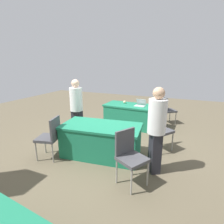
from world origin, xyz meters
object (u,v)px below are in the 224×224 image
at_px(chair_tucked_right, 160,127).
at_px(chair_aisle, 167,109).
at_px(table_mid_left, 101,140).
at_px(chair_near_front, 50,135).
at_px(person_presenter, 77,106).
at_px(person_attendee_browsing, 157,127).
at_px(table_foreground, 133,116).
at_px(chair_tucked_left, 130,154).
at_px(laptop_silver, 140,105).
at_px(scissors_red, 149,106).
at_px(yarn_ball, 125,102).

height_order(chair_tucked_right, chair_aisle, chair_tucked_right).
height_order(table_mid_left, chair_tucked_right, chair_tucked_right).
xyz_separation_m(chair_near_front, person_presenter, (0.10, -1.19, 0.37)).
relative_size(table_mid_left, chair_near_front, 1.97).
bearing_deg(person_attendee_browsing, table_foreground, -2.37).
relative_size(chair_tucked_left, chair_tucked_right, 1.00).
bearing_deg(person_attendee_browsing, chair_tucked_left, 118.68).
distance_m(table_foreground, laptop_silver, 0.46).
height_order(person_presenter, scissors_red, person_presenter).
distance_m(table_mid_left, chair_near_front, 1.12).
height_order(chair_aisle, person_attendee_browsing, person_attendee_browsing).
xyz_separation_m(chair_tucked_right, person_presenter, (2.22, 0.22, 0.35)).
height_order(chair_tucked_left, person_presenter, person_presenter).
height_order(table_mid_left, laptop_silver, laptop_silver).
xyz_separation_m(chair_tucked_left, person_presenter, (1.96, -1.33, 0.35)).
height_order(chair_tucked_right, yarn_ball, chair_tucked_right).
relative_size(chair_tucked_left, person_presenter, 0.59).
height_order(chair_tucked_left, yarn_ball, chair_tucked_left).
bearing_deg(chair_tucked_left, yarn_ball, -129.36).
bearing_deg(laptop_silver, chair_tucked_right, 127.45).
height_order(person_presenter, yarn_ball, person_presenter).
height_order(chair_tucked_left, chair_tucked_right, chair_tucked_right).
xyz_separation_m(person_presenter, laptop_silver, (-1.39, -1.50, -0.15)).
bearing_deg(chair_aisle, chair_near_front, -66.65).
bearing_deg(chair_near_front, table_foreground, -35.73).
bearing_deg(person_presenter, person_attendee_browsing, -12.77).
height_order(table_mid_left, chair_near_front, chair_near_front).
distance_m(table_mid_left, chair_tucked_right, 1.45).
height_order(person_attendee_browsing, yarn_ball, person_attendee_browsing).
distance_m(laptop_silver, yarn_ball, 0.60).
relative_size(table_mid_left, laptop_silver, 5.52).
xyz_separation_m(table_foreground, chair_tucked_left, (-0.80, 2.84, 0.20)).
bearing_deg(person_presenter, scissors_red, 49.15).
height_order(chair_tucked_left, chair_aisle, chair_tucked_left).
height_order(chair_near_front, laptop_silver, chair_near_front).
bearing_deg(scissors_red, chair_aisle, 139.96).
bearing_deg(table_foreground, chair_near_front, 68.59).
distance_m(chair_near_front, yarn_ball, 2.94).
height_order(table_mid_left, person_presenter, person_presenter).
bearing_deg(person_attendee_browsing, scissors_red, -13.53).
relative_size(chair_tucked_left, scissors_red, 5.40).
bearing_deg(scissors_red, laptop_silver, -87.09).
relative_size(chair_near_front, person_presenter, 0.58).
bearing_deg(chair_aisle, person_presenter, -79.47).
xyz_separation_m(table_foreground, laptop_silver, (-0.23, 0.02, 0.40)).
relative_size(chair_near_front, chair_tucked_right, 0.97).
bearing_deg(person_presenter, chair_tucked_right, 11.99).
bearing_deg(chair_aisle, scissors_red, -68.93).
height_order(chair_near_front, chair_aisle, chair_near_front).
bearing_deg(laptop_silver, chair_aisle, -129.54).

